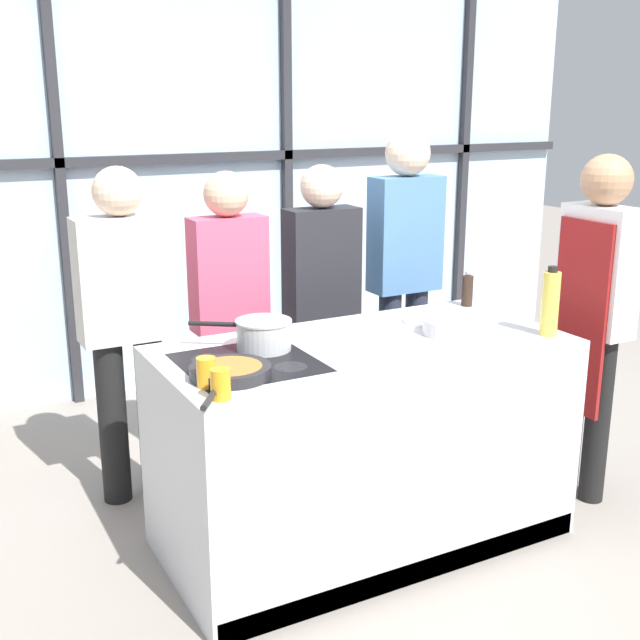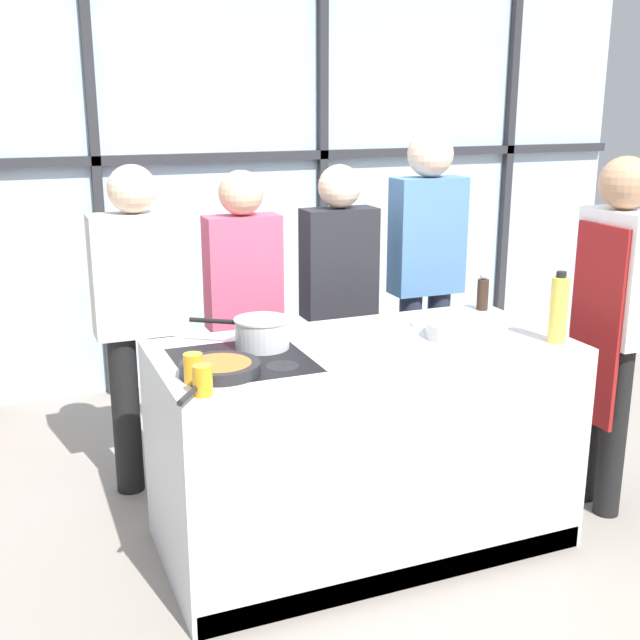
% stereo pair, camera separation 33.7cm
% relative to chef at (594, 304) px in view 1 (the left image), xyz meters
% --- Properties ---
extents(ground_plane, '(18.00, 18.00, 0.00)m').
position_rel_chef_xyz_m(ground_plane, '(-1.18, 0.15, -0.98)').
color(ground_plane, gray).
extents(back_window_wall, '(6.40, 0.10, 2.80)m').
position_rel_chef_xyz_m(back_window_wall, '(-1.18, 2.52, 0.43)').
color(back_window_wall, silver).
rests_on(back_window_wall, ground_plane).
extents(demo_island, '(1.75, 0.85, 0.91)m').
position_rel_chef_xyz_m(demo_island, '(-1.18, 0.15, -0.52)').
color(demo_island, silver).
rests_on(demo_island, ground_plane).
extents(chef, '(0.23, 0.37, 1.68)m').
position_rel_chef_xyz_m(chef, '(0.00, 0.00, 0.00)').
color(chef, black).
rests_on(chef, ground_plane).
extents(spectator_far_left, '(0.43, 0.23, 1.63)m').
position_rel_chef_xyz_m(spectator_far_left, '(-1.96, 1.02, -0.06)').
color(spectator_far_left, black).
rests_on(spectator_far_left, ground_plane).
extents(spectator_center_left, '(0.37, 0.22, 1.58)m').
position_rel_chef_xyz_m(spectator_center_left, '(-1.44, 1.02, -0.06)').
color(spectator_center_left, '#232838').
rests_on(spectator_center_left, ground_plane).
extents(spectator_center_right, '(0.39, 0.22, 1.59)m').
position_rel_chef_xyz_m(spectator_center_right, '(-0.91, 1.02, -0.06)').
color(spectator_center_right, '#47382D').
rests_on(spectator_center_right, ground_plane).
extents(spectator_far_right, '(0.40, 0.25, 1.76)m').
position_rel_chef_xyz_m(spectator_far_right, '(-0.39, 1.02, 0.04)').
color(spectator_far_right, '#232838').
rests_on(spectator_far_right, ground_plane).
extents(frying_pan, '(0.39, 0.49, 0.04)m').
position_rel_chef_xyz_m(frying_pan, '(-1.84, 0.02, -0.04)').
color(frying_pan, '#232326').
rests_on(frying_pan, demo_island).
extents(saucepan, '(0.38, 0.30, 0.13)m').
position_rel_chef_xyz_m(saucepan, '(-1.59, 0.27, 0.00)').
color(saucepan, silver).
rests_on(saucepan, demo_island).
extents(white_plate, '(0.24, 0.24, 0.01)m').
position_rel_chef_xyz_m(white_plate, '(-0.74, 0.29, -0.06)').
color(white_plate, white).
rests_on(white_plate, demo_island).
extents(mixing_bowl, '(0.24, 0.24, 0.07)m').
position_rel_chef_xyz_m(mixing_bowl, '(-0.77, 0.09, -0.03)').
color(mixing_bowl, silver).
rests_on(mixing_bowl, demo_island).
extents(oil_bottle, '(0.08, 0.08, 0.31)m').
position_rel_chef_xyz_m(oil_bottle, '(-0.40, -0.12, 0.08)').
color(oil_bottle, '#E0CC4C').
rests_on(oil_bottle, demo_island).
extents(pepper_grinder, '(0.06, 0.06, 0.19)m').
position_rel_chef_xyz_m(pepper_grinder, '(-0.39, 0.46, 0.02)').
color(pepper_grinder, '#332319').
rests_on(pepper_grinder, demo_island).
extents(juice_glass_near, '(0.07, 0.07, 0.11)m').
position_rel_chef_xyz_m(juice_glass_near, '(-1.95, -0.17, -0.01)').
color(juice_glass_near, orange).
rests_on(juice_glass_near, demo_island).
extents(juice_glass_far, '(0.07, 0.07, 0.11)m').
position_rel_chef_xyz_m(juice_glass_far, '(-1.95, -0.03, -0.01)').
color(juice_glass_far, orange).
rests_on(juice_glass_far, demo_island).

